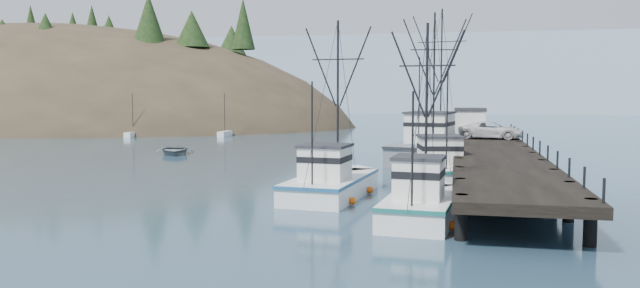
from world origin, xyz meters
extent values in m
plane|color=#28455B|center=(0.00, 0.00, 0.00)|extent=(400.00, 400.00, 0.00)
cube|color=black|center=(14.00, 16.00, 1.75)|extent=(6.00, 44.00, 0.50)
cylinder|color=black|center=(11.40, -4.00, 1.00)|extent=(0.56, 0.56, 2.00)
cylinder|color=black|center=(16.60, -4.00, 1.00)|extent=(0.56, 0.56, 2.00)
cylinder|color=black|center=(11.40, 1.00, 1.00)|extent=(0.56, 0.56, 2.00)
cylinder|color=black|center=(16.60, 1.00, 1.00)|extent=(0.56, 0.56, 2.00)
cylinder|color=black|center=(11.40, 6.00, 1.00)|extent=(0.56, 0.56, 2.00)
cylinder|color=black|center=(16.60, 6.00, 1.00)|extent=(0.56, 0.56, 2.00)
cylinder|color=black|center=(11.40, 11.00, 1.00)|extent=(0.56, 0.56, 2.00)
cylinder|color=black|center=(16.60, 11.00, 1.00)|extent=(0.56, 0.56, 2.00)
cylinder|color=black|center=(11.40, 16.00, 1.00)|extent=(0.56, 0.56, 2.00)
cylinder|color=black|center=(16.60, 16.00, 1.00)|extent=(0.56, 0.56, 2.00)
cylinder|color=black|center=(11.40, 21.00, 1.00)|extent=(0.56, 0.56, 2.00)
cylinder|color=black|center=(16.60, 21.00, 1.00)|extent=(0.56, 0.56, 2.00)
cylinder|color=black|center=(11.40, 26.00, 1.00)|extent=(0.56, 0.56, 2.00)
cylinder|color=black|center=(16.60, 26.00, 1.00)|extent=(0.56, 0.56, 2.00)
cylinder|color=black|center=(11.40, 31.00, 1.00)|extent=(0.56, 0.56, 2.00)
cylinder|color=black|center=(16.60, 31.00, 1.00)|extent=(0.56, 0.56, 2.00)
cylinder|color=black|center=(11.40, 36.00, 1.00)|extent=(0.56, 0.56, 2.00)
cylinder|color=black|center=(16.60, 36.00, 1.00)|extent=(0.56, 0.56, 2.00)
ellipsoid|color=#382D1E|center=(-70.00, 78.00, -6.00)|extent=(132.00, 78.00, 51.00)
ellipsoid|color=black|center=(-75.00, 82.00, -2.00)|extent=(109.20, 62.40, 41.60)
cube|color=beige|center=(-38.00, 56.00, 1.40)|extent=(4.00, 5.00, 2.80)
cube|color=beige|center=(-44.00, 60.00, 1.40)|extent=(4.00, 5.00, 2.80)
cube|color=beige|center=(-34.00, 62.00, 1.40)|extent=(4.00, 5.00, 2.80)
cube|color=#9EB2C6|center=(10.00, 170.00, 0.00)|extent=(360.00, 40.00, 26.00)
cube|color=silver|center=(-40.00, 185.00, 0.00)|extent=(180.00, 25.00, 18.00)
cube|color=white|center=(-35.49, 63.70, 0.30)|extent=(1.00, 3.50, 0.90)
cylinder|color=black|center=(-35.49, 63.70, 3.20)|extent=(0.08, 0.08, 6.00)
cube|color=white|center=(-21.00, 52.64, 0.30)|extent=(1.00, 3.50, 0.90)
cylinder|color=black|center=(-21.00, 52.64, 3.20)|extent=(0.08, 0.08, 6.00)
cube|color=white|center=(-30.80, 65.22, 0.30)|extent=(1.00, 3.50, 0.90)
cylinder|color=black|center=(-30.80, 65.22, 3.20)|extent=(0.08, 0.08, 6.00)
cube|color=white|center=(-42.52, 52.08, 0.30)|extent=(1.00, 3.50, 0.90)
cylinder|color=black|center=(-42.52, 52.08, 3.20)|extent=(0.08, 0.08, 6.00)
cube|color=white|center=(-33.00, 48.46, 0.30)|extent=(1.00, 3.50, 0.90)
cylinder|color=black|center=(-33.00, 48.46, 3.20)|extent=(0.08, 0.08, 6.00)
cube|color=white|center=(-42.72, 52.91, 0.30)|extent=(1.00, 3.50, 0.90)
cylinder|color=black|center=(-42.72, 52.91, 3.20)|extent=(0.08, 0.08, 6.00)
cube|color=white|center=(-24.14, 64.03, 0.30)|extent=(1.00, 3.50, 0.90)
cylinder|color=black|center=(-24.14, 64.03, 3.20)|extent=(0.08, 0.08, 6.00)
cube|color=white|center=(-38.97, 62.47, 0.30)|extent=(1.00, 3.50, 0.90)
cylinder|color=black|center=(-38.97, 62.47, 3.20)|extent=(0.08, 0.08, 6.00)
cube|color=white|center=(9.52, 0.00, 0.45)|extent=(3.90, 8.38, 1.60)
cube|color=white|center=(9.89, 4.05, 0.45)|extent=(3.16, 3.16, 1.60)
cube|color=#18635A|center=(9.52, 0.00, 1.15)|extent=(3.99, 8.59, 0.18)
cube|color=silver|center=(9.42, -1.03, 2.20)|extent=(2.42, 2.49, 1.90)
cube|color=#26262B|center=(9.42, -1.03, 3.23)|extent=(2.63, 2.71, 0.16)
cylinder|color=black|center=(9.63, 1.25, 5.55)|extent=(0.14, 0.14, 8.60)
cylinder|color=black|center=(9.23, -3.11, 3.83)|extent=(0.10, 0.10, 5.16)
cube|color=white|center=(3.76, 5.71, 0.45)|extent=(4.63, 9.50, 1.60)
cube|color=white|center=(4.24, 10.26, 0.45)|extent=(3.68, 3.68, 1.60)
cube|color=#1C5281|center=(3.76, 5.71, 1.15)|extent=(4.73, 9.74, 0.18)
cube|color=silver|center=(3.64, 4.54, 2.20)|extent=(2.84, 2.84, 1.90)
cube|color=#26262B|center=(3.64, 4.54, 3.23)|extent=(3.09, 3.10, 0.16)
cylinder|color=black|center=(3.91, 7.11, 6.00)|extent=(0.14, 0.14, 9.51)
cylinder|color=black|center=(3.40, 2.20, 4.10)|extent=(0.10, 0.10, 5.71)
cube|color=white|center=(9.79, 14.82, 0.45)|extent=(5.87, 10.85, 1.60)
cube|color=white|center=(8.79, 19.87, 0.45)|extent=(3.88, 3.88, 1.60)
cube|color=#165A58|center=(9.79, 14.82, 1.15)|extent=(6.00, 11.13, 0.18)
cube|color=silver|center=(10.04, 13.53, 2.20)|extent=(3.28, 3.38, 1.90)
cube|color=#26262B|center=(10.04, 13.53, 3.23)|extent=(3.56, 3.69, 0.16)
cylinder|color=black|center=(9.48, 16.37, 6.74)|extent=(0.14, 0.14, 10.99)
cylinder|color=black|center=(10.55, 10.94, 4.55)|extent=(0.10, 0.10, 6.59)
cube|color=slate|center=(9.26, 27.10, 0.75)|extent=(8.01, 15.55, 2.20)
cube|color=slate|center=(10.75, 34.36, 0.75)|extent=(5.04, 5.04, 2.20)
cube|color=black|center=(9.26, 27.10, 1.75)|extent=(8.19, 15.94, 0.18)
cube|color=silver|center=(8.88, 25.24, 3.15)|extent=(4.36, 4.82, 2.60)
cube|color=#26262B|center=(8.88, 25.24, 4.53)|extent=(4.74, 5.25, 0.16)
cylinder|color=black|center=(9.72, 29.33, 8.00)|extent=(0.14, 0.14, 12.30)
cylinder|color=black|center=(8.12, 21.51, 5.54)|extent=(0.10, 0.10, 7.38)
cube|color=silver|center=(12.50, 31.11, 3.25)|extent=(2.80, 3.00, 2.50)
cube|color=#26262B|center=(12.50, 31.11, 4.65)|extent=(3.00, 3.20, 0.30)
imported|color=silver|center=(14.36, 28.74, 2.81)|extent=(6.22, 3.64, 1.63)
imported|color=slate|center=(-16.93, 27.72, 0.00)|extent=(5.98, 6.76, 1.16)
camera|label=1|loc=(11.06, -31.10, 6.39)|focal=35.00mm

